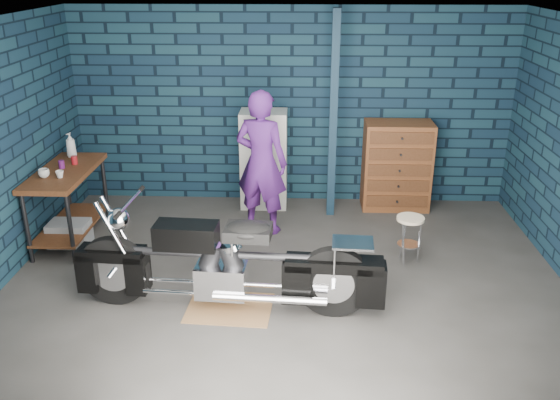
# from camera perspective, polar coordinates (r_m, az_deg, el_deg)

# --- Properties ---
(ground) EXTENTS (6.00, 6.00, 0.00)m
(ground) POSITION_cam_1_polar(r_m,az_deg,el_deg) (6.41, 0.54, -8.15)
(ground) COLOR #444240
(ground) RESTS_ON ground
(room_walls) EXTENTS (6.02, 5.01, 2.71)m
(room_walls) POSITION_cam_1_polar(r_m,az_deg,el_deg) (6.23, 0.76, 9.82)
(room_walls) COLOR #0F2234
(room_walls) RESTS_ON ground
(support_post) EXTENTS (0.10, 0.10, 2.70)m
(support_post) POSITION_cam_1_polar(r_m,az_deg,el_deg) (7.73, 5.15, 7.92)
(support_post) COLOR #112738
(support_post) RESTS_ON ground
(workbench) EXTENTS (0.60, 1.40, 0.91)m
(workbench) POSITION_cam_1_polar(r_m,az_deg,el_deg) (7.66, -19.66, -0.49)
(workbench) COLOR #5B301B
(workbench) RESTS_ON ground
(drip_mat) EXTENTS (0.87, 0.68, 0.01)m
(drip_mat) POSITION_cam_1_polar(r_m,az_deg,el_deg) (6.03, -4.88, -10.30)
(drip_mat) COLOR brown
(drip_mat) RESTS_ON ground
(motorcycle) EXTENTS (2.62, 0.86, 1.14)m
(motorcycle) POSITION_cam_1_polar(r_m,az_deg,el_deg) (5.75, -5.06, -5.55)
(motorcycle) COLOR black
(motorcycle) RESTS_ON ground
(person) EXTENTS (0.77, 0.62, 1.82)m
(person) POSITION_cam_1_polar(r_m,az_deg,el_deg) (7.32, -1.80, 3.61)
(person) COLOR #521F74
(person) RESTS_ON ground
(storage_bin) EXTENTS (0.47, 0.33, 0.29)m
(storage_bin) POSITION_cam_1_polar(r_m,az_deg,el_deg) (7.65, -19.60, -3.04)
(storage_bin) COLOR gray
(storage_bin) RESTS_ON ground
(locker) EXTENTS (0.63, 0.45, 1.35)m
(locker) POSITION_cam_1_polar(r_m,az_deg,el_deg) (8.19, -1.57, 3.92)
(locker) COLOR silver
(locker) RESTS_ON ground
(tool_chest) EXTENTS (0.91, 0.51, 1.21)m
(tool_chest) POSITION_cam_1_polar(r_m,az_deg,el_deg) (8.30, 11.17, 3.23)
(tool_chest) COLOR brown
(tool_chest) RESTS_ON ground
(shop_stool) EXTENTS (0.35, 0.35, 0.56)m
(shop_stool) POSITION_cam_1_polar(r_m,az_deg,el_deg) (6.89, 12.28, -3.77)
(shop_stool) COLOR beige
(shop_stool) RESTS_ON ground
(cup_a) EXTENTS (0.15, 0.15, 0.10)m
(cup_a) POSITION_cam_1_polar(r_m,az_deg,el_deg) (7.32, -21.78, 2.41)
(cup_a) COLOR beige
(cup_a) RESTS_ON workbench
(cup_b) EXTENTS (0.11, 0.11, 0.08)m
(cup_b) POSITION_cam_1_polar(r_m,az_deg,el_deg) (7.24, -20.44, 2.34)
(cup_b) COLOR beige
(cup_b) RESTS_ON workbench
(mug_purple) EXTENTS (0.09, 0.09, 0.10)m
(mug_purple) POSITION_cam_1_polar(r_m,az_deg,el_deg) (7.57, -20.28, 3.24)
(mug_purple) COLOR #5A1860
(mug_purple) RESTS_ON workbench
(mug_red) EXTENTS (0.08, 0.08, 0.10)m
(mug_red) POSITION_cam_1_polar(r_m,az_deg,el_deg) (7.68, -19.19, 3.65)
(mug_red) COLOR maroon
(mug_red) RESTS_ON workbench
(bottle) EXTENTS (0.15, 0.15, 0.32)m
(bottle) POSITION_cam_1_polar(r_m,az_deg,el_deg) (7.94, -19.50, 5.01)
(bottle) COLOR gray
(bottle) RESTS_ON workbench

